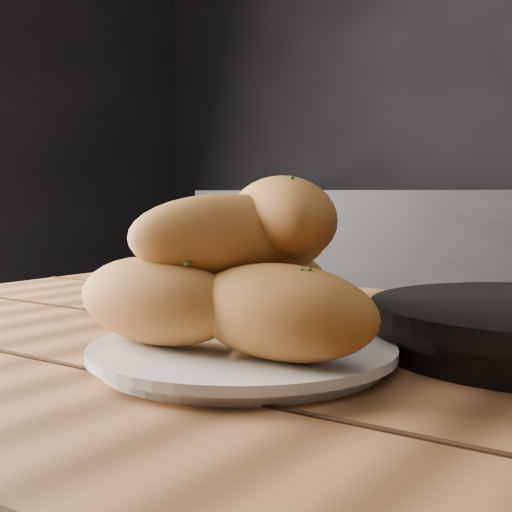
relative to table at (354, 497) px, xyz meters
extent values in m
cube|color=#9E633B|center=(0.00, 0.00, 0.07)|extent=(1.45, 0.97, 0.04)
cylinder|color=brown|center=(-0.65, 0.35, -0.30)|extent=(0.07, 0.07, 0.71)
cylinder|color=silver|center=(-0.10, -0.02, 0.10)|extent=(0.23, 0.23, 0.01)
cylinder|color=silver|center=(-0.10, -0.02, 0.11)|extent=(0.25, 0.25, 0.01)
ellipsoid|color=#A85B2E|center=(-0.16, -0.06, 0.15)|extent=(0.17, 0.09, 0.07)
ellipsoid|color=#A85B2E|center=(-0.04, -0.05, 0.15)|extent=(0.17, 0.09, 0.07)
ellipsoid|color=#A85B2E|center=(-0.10, 0.04, 0.15)|extent=(0.10, 0.17, 0.07)
ellipsoid|color=#A85B2E|center=(-0.11, -0.02, 0.20)|extent=(0.18, 0.16, 0.07)
ellipsoid|color=#A85B2E|center=(-0.08, 0.01, 0.22)|extent=(0.17, 0.15, 0.07)
camera|label=1|loc=(0.25, -0.49, 0.24)|focal=50.00mm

